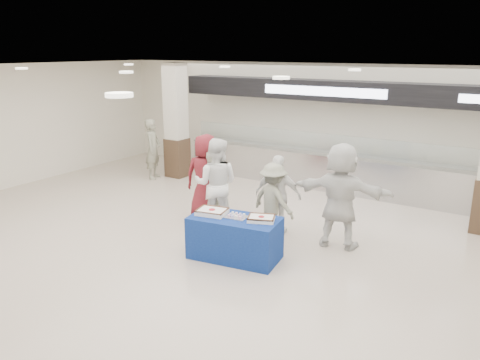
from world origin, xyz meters
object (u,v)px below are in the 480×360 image
Objects in this scene: civilian_maroon at (206,176)px; soldier_b at (273,200)px; sheet_cake_left at (212,211)px; soldier_bg at (153,149)px; cupcake_tray at (236,216)px; chef_short at (278,195)px; chef_tall at (216,184)px; sheet_cake_right at (261,218)px; soldier_a at (214,186)px; civilian_white at (340,196)px; display_table at (235,238)px.

civilian_maroon reaches higher than soldier_b.
soldier_bg reaches higher than sheet_cake_left.
cupcake_tray is 0.25× the size of chef_short.
chef_tall reaches higher than soldier_b.
sheet_cake_right is at bearing -142.23° from soldier_bg.
sheet_cake_left reaches higher than sheet_cake_right.
civilian_maroon is 1.77m from soldier_b.
soldier_a is 0.90× the size of soldier_bg.
sheet_cake_right is at bearing 48.62° from civilian_white.
chef_short is (1.76, -0.01, -0.12)m from civilian_maroon.
soldier_a is at bearing 8.77° from soldier_b.
soldier_a is (-1.44, 1.33, -0.02)m from cupcake_tray.
sheet_cake_right reaches higher than display_table.
cupcake_tray is 1.38m from chef_short.
soldier_b is 5.31m from soldier_bg.
soldier_bg reaches higher than soldier_b.
soldier_bg is (-4.85, 3.21, 0.47)m from display_table.
civilian_white is (1.25, 0.05, 0.19)m from chef_short.
sheet_cake_left is at bearing 81.75° from soldier_b.
sheet_cake_right is at bearing 11.05° from cupcake_tray.
civilian_white is at bearing 174.38° from chef_short.
cupcake_tray is (-0.45, -0.09, -0.02)m from sheet_cake_right.
cupcake_tray is at bearing 100.42° from soldier_b.
civilian_maroon is at bearing 148.59° from sheet_cake_right.
display_table is 3.94× the size of cupcake_tray.
chef_short is at bearing 77.65° from display_table.
chef_short is 5.26m from soldier_bg.
civilian_maroon is 3.65m from soldier_bg.
civilian_white is (2.76, 0.11, 0.22)m from soldier_a.
sheet_cake_left is 0.39× the size of soldier_b.
civilian_maroon is 0.31m from soldier_a.
civilian_white reaches higher than civilian_maroon.
civilian_white is (1.32, 1.44, 0.21)m from cupcake_tray.
display_table is 0.41m from cupcake_tray.
chef_tall is 1.23m from soldier_b.
sheet_cake_right is at bearing 122.32° from soldier_b.
chef_tall reaches higher than sheet_cake_left.
cupcake_tray is 0.21× the size of chef_tall.
soldier_b is at bearing 87.00° from cupcake_tray.
chef_short reaches higher than soldier_b.
civilian_maroon reaches higher than display_table.
sheet_cake_right is 1.18m from soldier_b.
chef_short is (0.09, 1.42, 0.42)m from display_table.
soldier_bg is (-4.41, 3.27, 0.04)m from sheet_cake_left.
soldier_b is (-0.01, -0.18, -0.06)m from chef_short.
civilian_white is (3.01, 0.04, 0.07)m from civilian_maroon.
civilian_maroon is 1.20× the size of soldier_a.
chef_tall is at bearing 10.28° from chef_short.
sheet_cake_right is at bearing 171.27° from soldier_a.
civilian_maroon is at bearing 130.85° from display_table.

